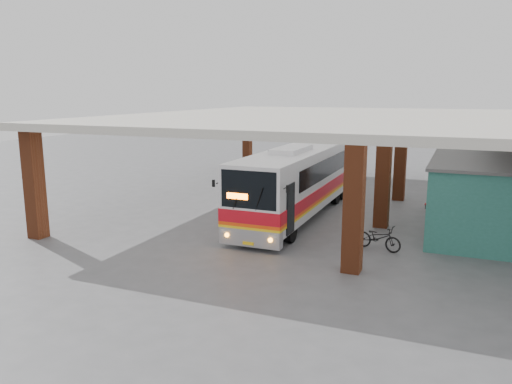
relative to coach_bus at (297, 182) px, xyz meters
The scene contains 8 objects.
ground 3.81m from the coach_bus, 74.03° to the right, with size 90.00×90.00×0.00m, color #515154.
brick_columns 2.97m from the coach_bus, 35.96° to the left, with size 20.10×21.60×4.35m.
canopy_roof 4.51m from the coach_bus, 65.90° to the left, with size 21.00×23.00×0.30m, color beige.
shop_building 8.46m from the coach_bus, ahead, with size 5.20×8.20×3.11m.
coach_bus is the anchor object (origin of this frame).
motorcycle 5.80m from the coach_bus, 39.74° to the right, with size 0.62×1.78×0.94m, color black.
pedestrian 5.09m from the coach_bus, 47.95° to the right, with size 0.68×0.44×1.86m, color red.
red_chair 7.23m from the coach_bus, 35.74° to the left, with size 0.51×0.51×0.81m.
Camera 1 is at (6.10, -18.51, 5.77)m, focal length 35.00 mm.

